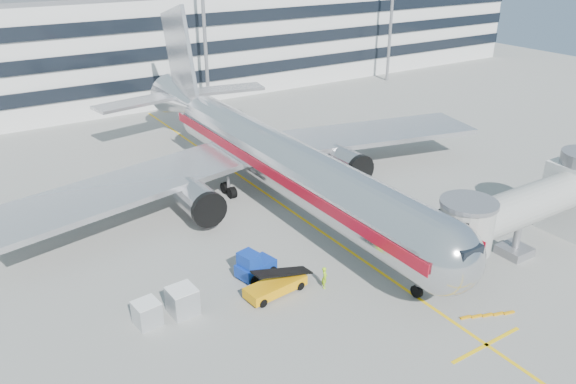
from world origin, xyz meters
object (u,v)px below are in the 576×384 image
cargo_container_left (183,301)px  cargo_container_right (146,314)px  baggage_tug (254,266)px  belt_loader (275,285)px  main_jet (269,155)px  ramp_worker (325,277)px  cargo_container_front (147,313)px

cargo_container_left → cargo_container_right: (-2.43, 0.15, -0.20)m
baggage_tug → belt_loader: bearing=-85.6°
main_jet → cargo_container_right: 21.17m
belt_loader → cargo_container_right: (-8.72, 1.56, 0.09)m
belt_loader → ramp_worker: belt_loader is taller
ramp_worker → belt_loader: bearing=107.3°
cargo_container_left → cargo_container_front: size_ratio=1.11×
ramp_worker → baggage_tug: bearing=79.7°
cargo_container_left → ramp_worker: 9.96m
cargo_container_right → ramp_worker: ramp_worker is taller
cargo_container_right → ramp_worker: 12.35m
cargo_container_right → cargo_container_front: bearing=-37.5°
baggage_tug → cargo_container_right: baggage_tug is taller
main_jet → baggage_tug: size_ratio=16.43×
cargo_container_front → belt_loader: bearing=-10.0°
belt_loader → cargo_container_front: bearing=170.0°
belt_loader → cargo_container_right: size_ratio=3.30×
belt_loader → ramp_worker: 3.54m
baggage_tug → cargo_container_front: bearing=-172.3°
main_jet → ramp_worker: size_ratio=31.05×
cargo_container_left → cargo_container_front: (-2.39, 0.11, -0.12)m
belt_loader → ramp_worker: bearing=-20.6°
cargo_container_right → baggage_tug: bearing=7.4°
cargo_container_right → ramp_worker: bearing=-13.1°
cargo_container_right → belt_loader: bearing=-10.2°
cargo_container_front → main_jet: bearing=37.0°
belt_loader → ramp_worker: (3.31, -1.24, 0.18)m
belt_loader → baggage_tug: belt_loader is taller
cargo_container_front → ramp_worker: bearing=-13.0°
baggage_tug → cargo_container_left: size_ratio=1.68×
main_jet → cargo_container_left: 19.37m
main_jet → ramp_worker: main_jet is taller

